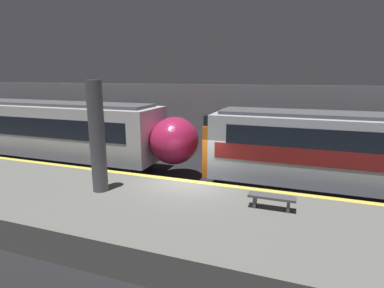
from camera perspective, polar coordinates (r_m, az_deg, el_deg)
The scene contains 6 objects.
ground_plane at distance 12.82m, azimuth -0.62°, elevation -11.19°, with size 120.00×120.00×0.00m, color black.
platform at distance 10.44m, azimuth -5.68°, elevation -14.01°, with size 40.00×5.18×1.04m.
station_rear_barrier at distance 18.57m, azimuth 6.75°, elevation 3.90°, with size 50.00×0.15×4.71m.
support_pillar_near at distance 11.30m, azimuth -17.61°, elevation 1.21°, with size 0.56×0.56×4.05m.
train_modern at distance 21.45m, azimuth -29.83°, elevation 2.32°, with size 22.41×3.02×3.74m.
platform_bench at distance 10.08m, azimuth 14.93°, elevation -10.07°, with size 1.50×0.40×0.45m.
Camera 1 is at (4.05, -10.98, 5.23)m, focal length 28.00 mm.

